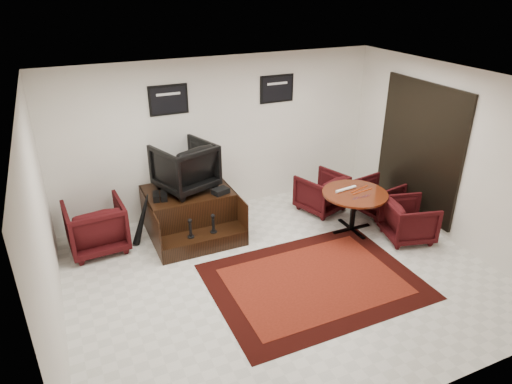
{
  "coord_description": "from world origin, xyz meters",
  "views": [
    {
      "loc": [
        -2.64,
        -4.9,
        4.0
      ],
      "look_at": [
        -0.02,
        0.9,
        0.98
      ],
      "focal_mm": 32.0,
      "sensor_mm": 36.0,
      "label": 1
    }
  ],
  "objects_px": {
    "table_chair_corner": "(409,218)",
    "shine_podium": "(190,213)",
    "table_chair_back": "(321,191)",
    "table_chair_window": "(378,195)",
    "meeting_table": "(355,197)",
    "shine_chair": "(185,164)",
    "armchair_side": "(96,224)"
  },
  "relations": [
    {
      "from": "shine_chair",
      "to": "armchair_side",
      "type": "xyz_separation_m",
      "value": [
        -1.53,
        -0.08,
        -0.73
      ]
    },
    {
      "from": "meeting_table",
      "to": "table_chair_corner",
      "type": "relative_size",
      "value": 1.44
    },
    {
      "from": "armchair_side",
      "to": "meeting_table",
      "type": "bearing_deg",
      "value": 160.15
    },
    {
      "from": "shine_chair",
      "to": "meeting_table",
      "type": "xyz_separation_m",
      "value": [
        2.55,
        -1.26,
        -0.56
      ]
    },
    {
      "from": "shine_chair",
      "to": "table_chair_back",
      "type": "height_order",
      "value": "shine_chair"
    },
    {
      "from": "table_chair_window",
      "to": "table_chair_corner",
      "type": "height_order",
      "value": "table_chair_corner"
    },
    {
      "from": "meeting_table",
      "to": "table_chair_back",
      "type": "distance_m",
      "value": 0.91
    },
    {
      "from": "table_chair_window",
      "to": "shine_chair",
      "type": "bearing_deg",
      "value": 65.07
    },
    {
      "from": "shine_chair",
      "to": "table_chair_corner",
      "type": "distance_m",
      "value": 3.82
    },
    {
      "from": "shine_podium",
      "to": "table_chair_corner",
      "type": "xyz_separation_m",
      "value": [
        3.22,
        -1.73,
        0.04
      ]
    },
    {
      "from": "shine_podium",
      "to": "meeting_table",
      "type": "height_order",
      "value": "shine_podium"
    },
    {
      "from": "armchair_side",
      "to": "table_chair_window",
      "type": "distance_m",
      "value": 4.95
    },
    {
      "from": "meeting_table",
      "to": "table_chair_window",
      "type": "distance_m",
      "value": 0.91
    },
    {
      "from": "table_chair_window",
      "to": "shine_podium",
      "type": "bearing_deg",
      "value": 67.44
    },
    {
      "from": "shine_podium",
      "to": "table_chair_back",
      "type": "height_order",
      "value": "table_chair_back"
    },
    {
      "from": "armchair_side",
      "to": "table_chair_window",
      "type": "xyz_separation_m",
      "value": [
        4.88,
        -0.84,
        -0.09
      ]
    },
    {
      "from": "armchair_side",
      "to": "table_chair_window",
      "type": "bearing_deg",
      "value": 166.55
    },
    {
      "from": "table_chair_back",
      "to": "table_chair_corner",
      "type": "bearing_deg",
      "value": 99.17
    },
    {
      "from": "shine_podium",
      "to": "meeting_table",
      "type": "relative_size",
      "value": 1.35
    },
    {
      "from": "table_chair_back",
      "to": "table_chair_corner",
      "type": "height_order",
      "value": "table_chair_back"
    },
    {
      "from": "shine_chair",
      "to": "table_chair_back",
      "type": "distance_m",
      "value": 2.61
    },
    {
      "from": "shine_podium",
      "to": "table_chair_window",
      "type": "xyz_separation_m",
      "value": [
        3.35,
        -0.77,
        0.02
      ]
    },
    {
      "from": "shine_chair",
      "to": "meeting_table",
      "type": "height_order",
      "value": "shine_chair"
    },
    {
      "from": "meeting_table",
      "to": "table_chair_window",
      "type": "height_order",
      "value": "meeting_table"
    },
    {
      "from": "shine_podium",
      "to": "table_chair_back",
      "type": "bearing_deg",
      "value": -5.49
    },
    {
      "from": "table_chair_back",
      "to": "table_chair_window",
      "type": "distance_m",
      "value": 1.04
    },
    {
      "from": "armchair_side",
      "to": "meeting_table",
      "type": "height_order",
      "value": "armchair_side"
    },
    {
      "from": "shine_chair",
      "to": "table_chair_window",
      "type": "distance_m",
      "value": 3.57
    },
    {
      "from": "table_chair_corner",
      "to": "shine_podium",
      "type": "bearing_deg",
      "value": 76.01
    },
    {
      "from": "shine_chair",
      "to": "shine_podium",
      "type": "bearing_deg",
      "value": 70.75
    },
    {
      "from": "table_chair_corner",
      "to": "meeting_table",
      "type": "bearing_deg",
      "value": 61.7
    },
    {
      "from": "table_chair_back",
      "to": "table_chair_corner",
      "type": "xyz_separation_m",
      "value": [
        0.77,
        -1.5,
        -0.01
      ]
    }
  ]
}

